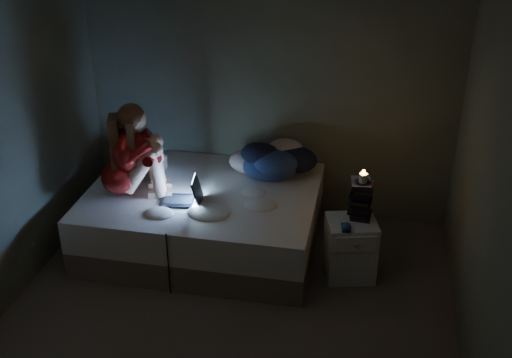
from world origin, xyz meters
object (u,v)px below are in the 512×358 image
(bed, at_px, (204,218))
(nightstand, at_px, (350,248))
(candle, at_px, (363,177))
(laptop, at_px, (180,189))
(woman, at_px, (119,151))
(phone, at_px, (342,226))

(bed, distance_m, nightstand, 1.40)
(candle, bearing_deg, laptop, -176.61)
(woman, height_order, phone, woman)
(nightstand, xyz_separation_m, candle, (0.06, 0.09, 0.66))
(bed, relative_size, nightstand, 3.79)
(laptop, relative_size, phone, 2.56)
(phone, bearing_deg, nightstand, 60.91)
(woman, relative_size, phone, 6.23)
(nightstand, bearing_deg, phone, -140.04)
(bed, height_order, laptop, laptop)
(nightstand, bearing_deg, woman, 164.63)
(laptop, bearing_deg, candle, -4.21)
(woman, bearing_deg, candle, -16.82)
(woman, xyz_separation_m, candle, (2.13, 0.06, -0.08))
(laptop, xyz_separation_m, phone, (1.44, -0.11, -0.14))
(bed, distance_m, phone, 1.38)
(bed, height_order, nightstand, bed)
(candle, bearing_deg, phone, -124.17)
(nightstand, distance_m, phone, 0.31)
(laptop, xyz_separation_m, nightstand, (1.52, 0.00, -0.43))
(bed, height_order, woman, woman)
(phone, bearing_deg, candle, 62.22)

